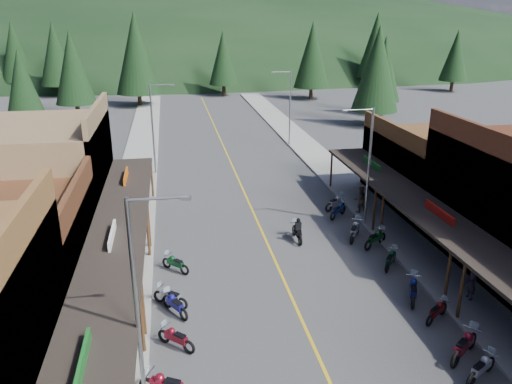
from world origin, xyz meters
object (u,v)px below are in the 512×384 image
bike_east_5 (465,344)px  pedestrian_east_a (472,283)px  bike_east_7 (413,289)px  bike_east_10 (355,230)px  bike_west_9 (175,263)px  pine_8 (22,84)px  bike_west_6 (176,337)px  rider_on_bike (297,231)px  streetlight_3 (289,105)px  bike_east_4 (482,367)px  pine_10 (73,68)px  shop_west_3 (46,177)px  bike_east_12 (335,202)px  shop_east_3 (435,170)px  pine_6 (456,55)px  bike_west_7 (175,304)px  bike_west_8 (170,296)px  pine_3 (223,58)px  streetlight_0 (139,293)px  streetlight_1 (154,125)px  pine_1 (55,54)px  pine_9 (384,69)px  pine_7 (15,52)px  pine_2 (136,53)px  bike_east_11 (338,210)px  pine_11 (377,69)px  pine_4 (312,55)px  bike_east_6 (437,310)px  bike_east_9 (375,238)px  streetlight_2 (367,162)px  shop_west_2 (5,257)px  bike_east_8 (391,258)px  pedestrian_east_b (360,199)px

bike_east_5 → pedestrian_east_a: size_ratio=1.30×
bike_east_7 → bike_east_10: bike_east_10 is taller
bike_west_9 → bike_east_5: size_ratio=0.82×
pine_8 → bike_west_9: pine_8 is taller
bike_west_6 → rider_on_bike: size_ratio=0.93×
streetlight_3 → bike_east_4: streetlight_3 is taller
pine_10 → shop_west_3: bearing=-83.8°
bike_east_12 → streetlight_3: bearing=145.0°
rider_on_bike → shop_east_3: bearing=22.2°
pine_6 → bike_west_7: (-51.85, -64.65, -5.90)m
bike_west_8 → bike_east_10: (11.67, 5.82, 0.10)m
pine_3 → streetlight_3: bearing=-85.3°
streetlight_0 → streetlight_1: (0.00, 28.00, 0.00)m
shop_east_3 → pine_1: 69.95m
bike_east_5 → shop_east_3: bearing=119.3°
bike_east_7 → bike_east_12: size_ratio=1.07×
streetlight_1 → pine_9: 38.61m
pine_7 → bike_west_8: 80.47m
bike_west_8 → pine_2: bearing=41.1°
bike_west_7 → bike_east_11: (11.58, 10.23, 0.00)m
pine_11 → pine_4: bearing=95.2°
bike_west_9 → bike_east_10: (11.34, 2.33, 0.12)m
pine_3 → pine_7: (-36.00, 10.00, 0.75)m
pine_3 → bike_east_12: size_ratio=5.25×
pine_2 → pine_3: (14.00, 8.00, -1.51)m
bike_east_6 → bike_east_9: 7.93m
pine_1 → pine_8: bearing=-86.2°
streetlight_2 → bike_east_11: (-1.22, 1.58, -3.88)m
bike_east_5 → bike_east_10: (-0.32, 11.91, -0.00)m
bike_east_4 → bike_east_10: size_ratio=0.86×
shop_west_2 → bike_east_5: (19.68, -7.67, -1.87)m
streetlight_2 → bike_west_8: 15.70m
rider_on_bike → bike_east_12: bearing=48.5°
bike_west_8 → bike_east_10: size_ratio=0.85×
shop_east_3 → pine_1: size_ratio=0.87×
streetlight_2 → bike_east_12: streetlight_2 is taller
bike_east_5 → pine_2: bearing=157.6°
shop_west_2 → bike_east_8: size_ratio=5.52×
pine_8 → bike_east_7: 50.24m
pine_10 → rider_on_bike: (19.95, -43.62, -6.14)m
bike_west_9 → bike_east_5: (11.66, -9.57, 0.12)m
shop_east_3 → pine_11: (6.25, 26.70, 4.65)m
rider_on_bike → shop_west_2: bearing=-163.9°
streetlight_2 → pedestrian_east_b: bearing=75.6°
bike_west_6 → bike_east_6: bearing=-48.0°
streetlight_1 → streetlight_3: 16.04m
shop_east_3 → streetlight_1: streetlight_1 is taller
pine_2 → bike_east_7: size_ratio=6.23×
streetlight_1 → bike_east_8: streetlight_1 is taller
pine_4 → bike_east_12: (-11.97, -48.95, -6.64)m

